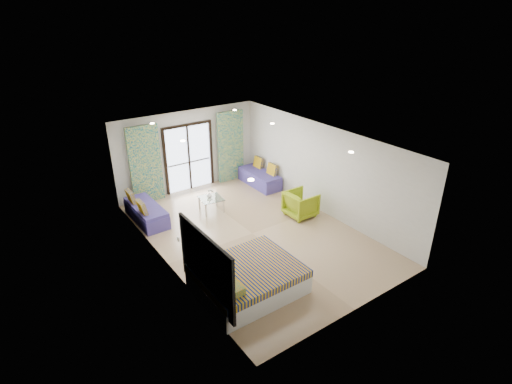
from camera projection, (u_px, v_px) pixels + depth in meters
floor at (252, 233)px, 11.06m from camera, size 5.00×7.50×0.01m
ceiling at (252, 140)px, 9.91m from camera, size 5.00×7.50×0.01m
wall_back at (188, 151)px, 13.26m from camera, size 5.00×0.01×2.70m
wall_front at (362, 255)px, 7.71m from camera, size 5.00×0.01×2.70m
wall_left at (163, 215)px, 9.18m from camera, size 0.01×7.50×2.70m
wall_right at (322, 169)px, 11.79m from camera, size 0.01×7.50×2.70m
balcony_door at (189, 154)px, 13.28m from camera, size 1.76×0.08×2.28m
balcony_rail at (189, 162)px, 13.42m from camera, size 1.52×0.03×0.04m
curtain_left at (146, 165)px, 12.36m from camera, size 1.00×0.10×2.50m
curtain_right at (231, 147)px, 13.98m from camera, size 1.00×0.10×2.50m
downlight_a at (251, 180)px, 7.71m from camera, size 0.12×0.12×0.02m
downlight_b at (351, 152)px, 9.17m from camera, size 0.12×0.12×0.02m
downlight_c at (183, 141)px, 9.94m from camera, size 0.12×0.12×0.02m
downlight_d at (272, 124)px, 11.40m from camera, size 0.12×0.12×0.02m
downlight_e at (152, 123)px, 11.42m from camera, size 0.12×0.12×0.02m
downlight_f at (235, 110)px, 12.88m from camera, size 0.12×0.12×0.02m
headboard at (206, 266)px, 7.89m from camera, size 0.06×2.10×1.50m
switch_plate at (178, 239)px, 8.81m from camera, size 0.02×0.10×0.10m
bed at (247, 279)px, 8.71m from camera, size 2.18×1.78×0.75m
daybed_left at (146, 212)px, 11.61m from camera, size 0.73×1.80×0.88m
daybed_right at (260, 178)px, 13.96m from camera, size 0.70×1.76×0.86m
coffee_table at (211, 199)px, 12.12m from camera, size 0.73×0.73×0.75m
vase at (209, 195)px, 12.08m from camera, size 0.19×0.20×0.16m
armchair at (301, 203)px, 11.83m from camera, size 0.77×0.82×0.84m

